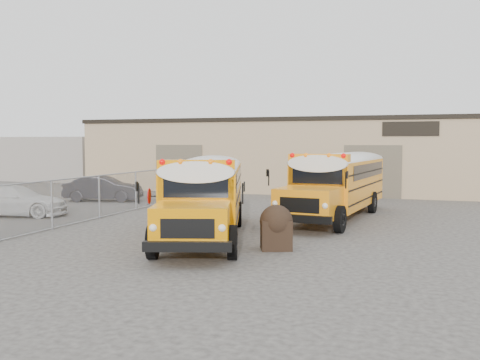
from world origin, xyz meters
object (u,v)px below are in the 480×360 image
(school_bus_right, at_px, (365,173))
(car_white, at_px, (14,201))
(school_bus_left, at_px, (216,179))
(car_dark, at_px, (103,189))
(tarp_bundle, at_px, (276,227))

(school_bus_right, height_order, car_white, school_bus_right)
(school_bus_right, distance_m, car_white, 16.90)
(school_bus_left, distance_m, school_bus_right, 8.56)
(school_bus_right, distance_m, car_dark, 13.90)
(school_bus_right, relative_size, car_dark, 2.35)
(school_bus_left, distance_m, car_white, 8.71)
(school_bus_left, height_order, school_bus_right, school_bus_right)
(tarp_bundle, height_order, car_dark, car_dark)
(car_dark, bearing_deg, school_bus_left, -125.51)
(car_white, distance_m, car_dark, 6.28)
(school_bus_right, bearing_deg, school_bus_left, -133.21)
(school_bus_right, bearing_deg, tarp_bundle, -95.62)
(school_bus_left, bearing_deg, tarp_bundle, -56.48)
(school_bus_left, relative_size, car_white, 2.08)
(school_bus_left, xyz_separation_m, tarp_bundle, (4.57, -6.90, -0.87))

